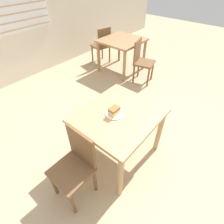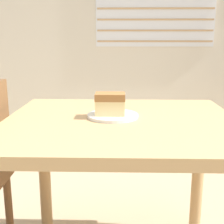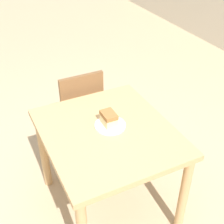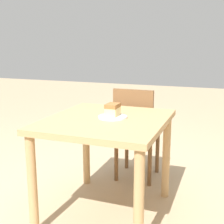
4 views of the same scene
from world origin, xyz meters
name	(u,v)px [view 3 (image 3 of 4)]	position (x,y,z in m)	size (l,w,h in m)	color
dining_table_near	(108,144)	(-0.10, 0.23, 0.60)	(0.90, 0.80, 0.71)	tan
chair_near_window	(79,111)	(-0.73, 0.26, 0.45)	(0.37, 0.37, 0.84)	brown
plate	(110,125)	(-0.13, 0.26, 0.72)	(0.20, 0.20, 0.01)	white
cake_slice	(109,119)	(-0.14, 0.26, 0.77)	(0.12, 0.08, 0.08)	#E5CC89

